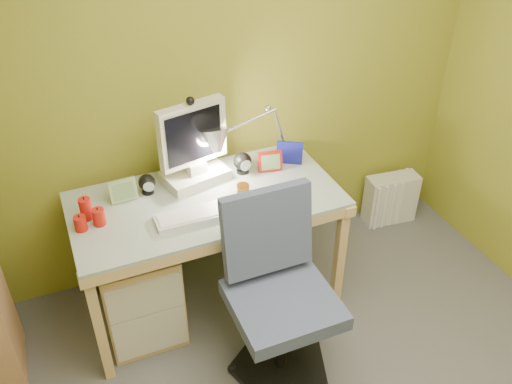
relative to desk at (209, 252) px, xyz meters
name	(u,v)px	position (x,y,z in m)	size (l,w,h in m)	color
wall_back	(215,83)	(0.21, 0.42, 0.82)	(3.20, 0.01, 2.40)	olive
desk	(209,252)	(0.00, 0.00, 0.00)	(1.41, 0.70, 0.75)	tan
monitor	(192,136)	(0.00, 0.18, 0.66)	(0.41, 0.24, 0.56)	beige
speaker_left	(147,184)	(-0.27, 0.16, 0.43)	(0.09, 0.09, 0.11)	black
speaker_right	(243,163)	(0.27, 0.16, 0.44)	(0.10, 0.10, 0.12)	black
keyboard	(199,214)	(-0.08, -0.14, 0.39)	(0.44, 0.14, 0.02)	silver
mousepad	(282,196)	(0.38, -0.14, 0.38)	(0.23, 0.17, 0.01)	red
mouse	(283,193)	(0.38, -0.14, 0.40)	(0.12, 0.07, 0.04)	silver
amber_tumbler	(243,192)	(0.18, -0.08, 0.42)	(0.07, 0.07, 0.08)	brown
candle_cluster	(87,213)	(-0.60, 0.01, 0.44)	(0.16, 0.14, 0.12)	red
photo_frame_red	(270,161)	(0.42, 0.12, 0.44)	(0.14, 0.02, 0.12)	#AD1812
photo_frame_blue	(290,152)	(0.56, 0.16, 0.44)	(0.15, 0.02, 0.13)	navy
photo_frame_green	(123,190)	(-0.40, 0.14, 0.44)	(0.14, 0.02, 0.12)	#97B67D
desk_lamp	(271,121)	(0.45, 0.18, 0.65)	(0.52, 0.22, 0.55)	silver
task_chair	(283,301)	(0.18, -0.61, 0.13)	(0.56, 0.56, 1.01)	#465073
radiator	(390,199)	(1.43, 0.28, -0.20)	(0.36, 0.14, 0.36)	silver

